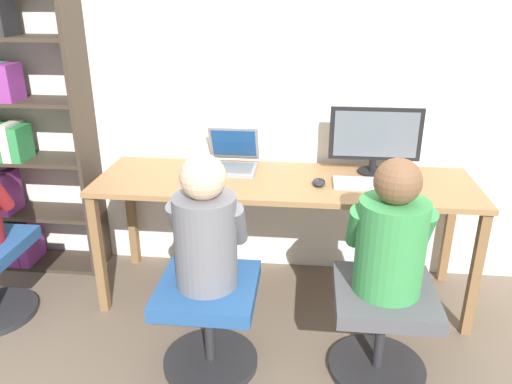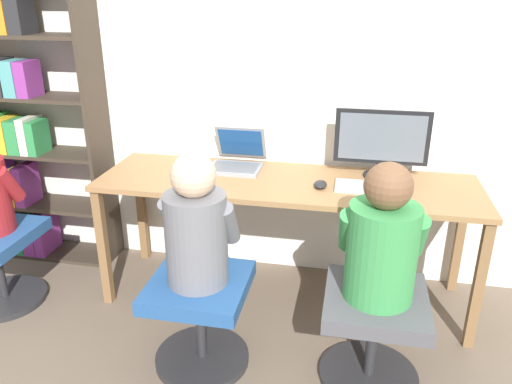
{
  "view_description": "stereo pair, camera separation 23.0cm",
  "coord_description": "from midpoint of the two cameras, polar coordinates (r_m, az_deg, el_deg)",
  "views": [
    {
      "loc": [
        0.12,
        -2.3,
        1.73
      ],
      "look_at": [
        -0.14,
        0.16,
        0.73
      ],
      "focal_mm": 35.0,
      "sensor_mm": 36.0,
      "label": 1
    },
    {
      "loc": [
        0.35,
        -2.27,
        1.73
      ],
      "look_at": [
        -0.14,
        0.16,
        0.73
      ],
      "focal_mm": 35.0,
      "sensor_mm": 36.0,
      "label": 2
    }
  ],
  "objects": [
    {
      "name": "ground_plane",
      "position": [
        2.88,
        0.21,
        -14.93
      ],
      "size": [
        14.0,
        14.0,
        0.0
      ],
      "primitive_type": "plane",
      "color": "brown"
    },
    {
      "name": "wall_back",
      "position": [
        3.01,
        1.63,
        13.83
      ],
      "size": [
        10.0,
        0.05,
        2.6
      ],
      "color": "white",
      "rests_on": "ground_plane"
    },
    {
      "name": "desk",
      "position": [
        2.81,
        0.88,
        0.0
      ],
      "size": [
        2.11,
        0.62,
        0.75
      ],
      "color": "olive",
      "rests_on": "ground_plane"
    },
    {
      "name": "desktop_monitor",
      "position": [
        2.88,
        11.25,
        5.96
      ],
      "size": [
        0.52,
        0.17,
        0.38
      ],
      "color": "black",
      "rests_on": "desk"
    },
    {
      "name": "laptop",
      "position": [
        2.97,
        -5.06,
        3.61
      ],
      "size": [
        0.3,
        0.34,
        0.23
      ],
      "color": "gray",
      "rests_on": "desk"
    },
    {
      "name": "keyboard",
      "position": [
        2.74,
        10.47,
        0.92
      ],
      "size": [
        0.38,
        0.17,
        0.03
      ],
      "color": "#B2B2B7",
      "rests_on": "desk"
    },
    {
      "name": "computer_mouse_by_keyboard",
      "position": [
        2.71,
        4.81,
        1.08
      ],
      "size": [
        0.07,
        0.11,
        0.03
      ],
      "color": "black",
      "rests_on": "desk"
    },
    {
      "name": "office_chair_left",
      "position": [
        2.46,
        11.53,
        -14.4
      ],
      "size": [
        0.47,
        0.47,
        0.47
      ],
      "color": "#262628",
      "rests_on": "ground_plane"
    },
    {
      "name": "office_chair_right",
      "position": [
        2.48,
        -8.15,
        -13.85
      ],
      "size": [
        0.47,
        0.47,
        0.47
      ],
      "color": "#262628",
      "rests_on": "ground_plane"
    },
    {
      "name": "person_at_monitor",
      "position": [
        2.23,
        12.39,
        -4.96
      ],
      "size": [
        0.37,
        0.31,
        0.63
      ],
      "color": "#388C47",
      "rests_on": "office_chair_left"
    },
    {
      "name": "person_at_laptop",
      "position": [
        2.24,
        -8.75,
        -4.3
      ],
      "size": [
        0.35,
        0.3,
        0.63
      ],
      "color": "slate",
      "rests_on": "office_chair_right"
    }
  ]
}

